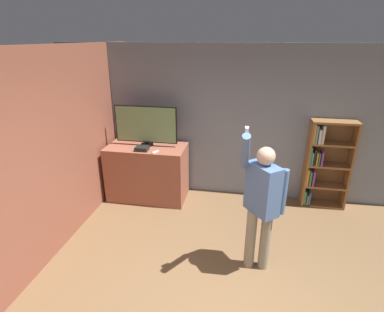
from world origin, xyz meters
TOP-DOWN VIEW (x-y plane):
  - wall_back at (0.00, 3.00)m, footprint 6.77×0.06m
  - wall_side_brick at (-2.42, 1.48)m, footprint 0.06×4.57m
  - tv_ledge at (-1.63, 2.54)m, footprint 1.38×0.71m
  - television at (-1.63, 2.60)m, footprint 1.10×0.22m
  - game_console at (-1.63, 2.33)m, footprint 0.22×0.18m
  - remote_loose at (-1.38, 2.28)m, footprint 0.09×0.14m
  - bookshelf at (1.41, 2.82)m, footprint 0.72×0.28m
  - person at (0.31, 1.03)m, footprint 0.55×0.54m

SIDE VIEW (x-z plane):
  - tv_ledge at x=-1.63m, z-range 0.00..1.00m
  - bookshelf at x=1.41m, z-range 0.01..1.55m
  - person at x=0.31m, z-range 0.03..1.96m
  - remote_loose at x=-1.38m, z-range 1.00..1.02m
  - game_console at x=-1.63m, z-range 1.00..1.06m
  - wall_back at x=0.00m, z-range 0.00..2.70m
  - wall_side_brick at x=-2.42m, z-range 0.00..2.70m
  - television at x=-1.63m, z-range 1.01..1.71m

